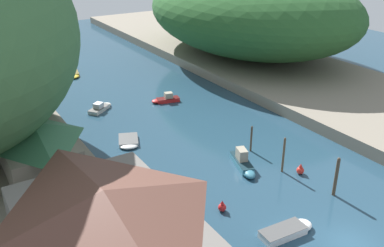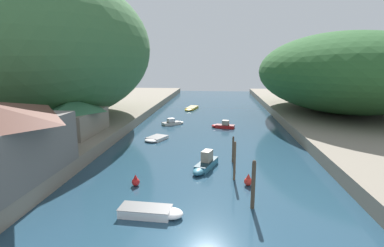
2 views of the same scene
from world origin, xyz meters
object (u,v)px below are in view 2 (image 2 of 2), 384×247
(boathouse_shed, at_px, (74,116))
(boat_navy_launch, at_px, (205,164))
(boat_cabin_cruiser, at_px, (155,139))
(boat_far_right_bank, at_px, (173,123))
(boat_yellow_tender, at_px, (223,126))
(person_by_boathouse, at_px, (42,156))
(boat_near_quay, at_px, (153,212))
(channel_buoy_far, at_px, (248,181))
(boat_white_cruiser, at_px, (191,108))
(channel_buoy_near, at_px, (136,181))

(boathouse_shed, xyz_separation_m, boat_navy_launch, (17.29, -7.86, -3.26))
(boat_navy_launch, xyz_separation_m, boat_cabin_cruiser, (-7.34, 10.76, -0.32))
(boat_far_right_bank, distance_m, boat_yellow_tender, 8.69)
(boat_yellow_tender, xyz_separation_m, person_by_boathouse, (-16.29, -24.06, 2.05))
(boat_cabin_cruiser, bearing_deg, person_by_boathouse, 88.08)
(boathouse_shed, distance_m, boat_far_right_bank, 17.74)
(boat_near_quay, relative_size, channel_buoy_far, 4.20)
(boat_white_cruiser, relative_size, person_by_boathouse, 3.88)
(boathouse_shed, xyz_separation_m, boat_near_quay, (14.11, -17.52, -3.48))
(boathouse_shed, distance_m, boat_white_cruiser, 33.04)
(boat_yellow_tender, relative_size, channel_buoy_far, 3.61)
(boat_cabin_cruiser, distance_m, person_by_boathouse, 16.91)
(channel_buoy_near, relative_size, channel_buoy_far, 0.94)
(boat_yellow_tender, height_order, boat_white_cruiser, boat_yellow_tender)
(boat_white_cruiser, relative_size, boat_near_quay, 1.43)
(boat_far_right_bank, relative_size, boat_navy_launch, 0.79)
(boat_navy_launch, xyz_separation_m, channel_buoy_far, (3.95, -3.71, -0.11))
(boathouse_shed, bearing_deg, person_by_boathouse, -76.23)
(boat_yellow_tender, bearing_deg, boathouse_shed, 134.05)
(channel_buoy_near, bearing_deg, boat_near_quay, -62.35)
(boat_near_quay, bearing_deg, boat_far_right_bank, -170.35)
(boathouse_shed, distance_m, channel_buoy_far, 24.42)
(boat_yellow_tender, xyz_separation_m, channel_buoy_far, (1.92, -23.25, 0.04))
(person_by_boathouse, bearing_deg, boat_cabin_cruiser, -11.66)
(boat_navy_launch, relative_size, boat_white_cruiser, 0.77)
(boathouse_shed, height_order, person_by_boathouse, boathouse_shed)
(boat_yellow_tender, xyz_separation_m, channel_buoy_near, (-7.86, -24.17, 0.02))
(boathouse_shed, relative_size, boat_navy_launch, 1.94)
(boat_cabin_cruiser, bearing_deg, boat_near_quay, 123.96)
(boat_navy_launch, height_order, person_by_boathouse, person_by_boathouse)
(boat_cabin_cruiser, height_order, channel_buoy_far, channel_buoy_far)
(boat_navy_launch, bearing_deg, boat_cabin_cruiser, -37.33)
(channel_buoy_near, bearing_deg, boat_far_right_bank, 91.36)
(channel_buoy_near, bearing_deg, boat_navy_launch, 38.42)
(boat_cabin_cruiser, distance_m, boat_near_quay, 20.83)
(boat_navy_launch, bearing_deg, boat_far_right_bank, -54.93)
(boat_far_right_bank, relative_size, channel_buoy_near, 3.85)
(boat_cabin_cruiser, bearing_deg, boat_yellow_tender, -114.39)
(boathouse_shed, xyz_separation_m, person_by_boathouse, (3.03, -12.37, -1.36))
(boathouse_shed, xyz_separation_m, channel_buoy_far, (21.24, -11.57, -3.37))
(boat_navy_launch, relative_size, channel_buoy_near, 4.88)
(channel_buoy_far, bearing_deg, person_by_boathouse, -177.47)
(boathouse_shed, relative_size, channel_buoy_near, 9.48)
(channel_buoy_near, height_order, channel_buoy_far, channel_buoy_far)
(boat_white_cruiser, distance_m, person_by_boathouse, 43.86)
(boat_navy_launch, relative_size, channel_buoy_far, 4.60)
(channel_buoy_near, bearing_deg, boat_cabin_cruiser, 95.63)
(boat_far_right_bank, xyz_separation_m, channel_buoy_near, (0.62, -26.09, 0.06))
(boat_cabin_cruiser, bearing_deg, channel_buoy_far, 150.43)
(boat_far_right_bank, bearing_deg, boat_near_quay, -30.36)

